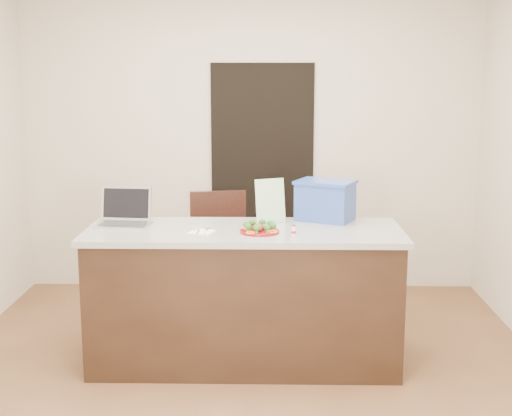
{
  "coord_description": "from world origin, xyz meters",
  "views": [
    {
      "loc": [
        0.17,
        -4.27,
        1.93
      ],
      "look_at": [
        0.08,
        0.2,
        1.07
      ],
      "focal_mm": 50.0,
      "sensor_mm": 36.0,
      "label": 1
    }
  ],
  "objects_px": {
    "yogurt_bottle": "(294,231)",
    "island": "(244,296)",
    "blue_box": "(325,200)",
    "plate": "(260,231)",
    "napkin": "(202,232)",
    "chair": "(217,248)",
    "laptop": "(125,214)"
  },
  "relations": [
    {
      "from": "plate",
      "to": "laptop",
      "type": "relative_size",
      "value": 0.69
    },
    {
      "from": "plate",
      "to": "yogurt_bottle",
      "type": "distance_m",
      "value": 0.23
    },
    {
      "from": "blue_box",
      "to": "chair",
      "type": "distance_m",
      "value": 1.11
    },
    {
      "from": "napkin",
      "to": "chair",
      "type": "xyz_separation_m",
      "value": [
        0.02,
        1.0,
        -0.35
      ]
    },
    {
      "from": "island",
      "to": "napkin",
      "type": "bearing_deg",
      "value": -159.28
    },
    {
      "from": "yogurt_bottle",
      "to": "napkin",
      "type": "bearing_deg",
      "value": 172.51
    },
    {
      "from": "napkin",
      "to": "island",
      "type": "bearing_deg",
      "value": 20.72
    },
    {
      "from": "laptop",
      "to": "napkin",
      "type": "bearing_deg",
      "value": -18.05
    },
    {
      "from": "yogurt_bottle",
      "to": "chair",
      "type": "distance_m",
      "value": 1.27
    },
    {
      "from": "napkin",
      "to": "blue_box",
      "type": "xyz_separation_m",
      "value": [
        0.81,
        0.39,
        0.14
      ]
    },
    {
      "from": "plate",
      "to": "blue_box",
      "type": "height_order",
      "value": "blue_box"
    },
    {
      "from": "napkin",
      "to": "laptop",
      "type": "height_order",
      "value": "laptop"
    },
    {
      "from": "laptop",
      "to": "blue_box",
      "type": "distance_m",
      "value": 1.36
    },
    {
      "from": "island",
      "to": "laptop",
      "type": "xyz_separation_m",
      "value": [
        -0.81,
        0.14,
        0.52
      ]
    },
    {
      "from": "island",
      "to": "plate",
      "type": "distance_m",
      "value": 0.49
    },
    {
      "from": "island",
      "to": "laptop",
      "type": "height_order",
      "value": "laptop"
    },
    {
      "from": "napkin",
      "to": "yogurt_bottle",
      "type": "bearing_deg",
      "value": -7.49
    },
    {
      "from": "yogurt_bottle",
      "to": "island",
      "type": "bearing_deg",
      "value": 150.71
    },
    {
      "from": "napkin",
      "to": "blue_box",
      "type": "distance_m",
      "value": 0.91
    },
    {
      "from": "island",
      "to": "yogurt_bottle",
      "type": "bearing_deg",
      "value": -29.29
    },
    {
      "from": "chair",
      "to": "island",
      "type": "bearing_deg",
      "value": -84.29
    },
    {
      "from": "napkin",
      "to": "yogurt_bottle",
      "type": "relative_size",
      "value": 2.05
    },
    {
      "from": "napkin",
      "to": "yogurt_bottle",
      "type": "distance_m",
      "value": 0.59
    },
    {
      "from": "blue_box",
      "to": "napkin",
      "type": "bearing_deg",
      "value": -129.53
    },
    {
      "from": "plate",
      "to": "chair",
      "type": "distance_m",
      "value": 1.12
    },
    {
      "from": "napkin",
      "to": "laptop",
      "type": "distance_m",
      "value": 0.59
    },
    {
      "from": "blue_box",
      "to": "plate",
      "type": "bearing_deg",
      "value": -113.71
    },
    {
      "from": "laptop",
      "to": "blue_box",
      "type": "relative_size",
      "value": 0.8
    },
    {
      "from": "laptop",
      "to": "yogurt_bottle",
      "type": "bearing_deg",
      "value": -9.82
    },
    {
      "from": "blue_box",
      "to": "chair",
      "type": "height_order",
      "value": "blue_box"
    },
    {
      "from": "yogurt_bottle",
      "to": "plate",
      "type": "bearing_deg",
      "value": 160.84
    },
    {
      "from": "blue_box",
      "to": "chair",
      "type": "xyz_separation_m",
      "value": [
        -0.79,
        0.61,
        -0.49
      ]
    }
  ]
}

